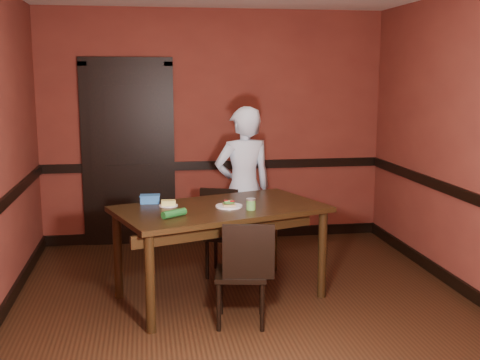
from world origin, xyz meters
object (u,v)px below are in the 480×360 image
object	(u,v)px
cheese_saucer	(168,204)
food_tub	(150,199)
sauce_jar	(251,204)
sandwich_plate	(229,205)
person	(243,189)
dining_table	(220,252)
chair_far	(228,234)
chair_near	(241,272)

from	to	relation	value
cheese_saucer	food_tub	bearing A→B (deg)	135.98
sauce_jar	food_tub	world-z (taller)	sauce_jar
sandwich_plate	sauce_jar	xyz separation A→B (m)	(0.17, -0.14, 0.03)
person	sauce_jar	size ratio (longest dim) A/B	16.95
sauce_jar	food_tub	xyz separation A→B (m)	(-0.84, 0.41, -0.01)
dining_table	food_tub	xyz separation A→B (m)	(-0.60, 0.25, 0.45)
chair_far	sauce_jar	bearing A→B (deg)	-61.64
cheese_saucer	sandwich_plate	bearing A→B (deg)	-13.36
sauce_jar	cheese_saucer	size ratio (longest dim) A/B	0.59
dining_table	sandwich_plate	bearing A→B (deg)	-37.83
person	food_tub	size ratio (longest dim) A/B	9.00
chair_far	chair_near	xyz separation A→B (m)	(-0.06, -1.17, 0.00)
dining_table	chair_far	xyz separation A→B (m)	(0.15, 0.59, 0.01)
chair_near	food_tub	size ratio (longest dim) A/B	4.62
sandwich_plate	cheese_saucer	world-z (taller)	sandwich_plate
chair_far	chair_near	bearing A→B (deg)	-71.60
chair_far	sandwich_plate	size ratio (longest dim) A/B	3.63
dining_table	cheese_saucer	distance (m)	0.63
person	food_tub	xyz separation A→B (m)	(-0.93, -0.54, 0.04)
person	sauce_jar	bearing A→B (deg)	72.74
chair_far	sauce_jar	world-z (taller)	sauce_jar
sauce_jar	food_tub	bearing A→B (deg)	154.01
chair_far	food_tub	xyz separation A→B (m)	(-0.75, -0.35, 0.44)
chair_near	sauce_jar	bearing A→B (deg)	-100.38
chair_far	chair_near	distance (m)	1.17
chair_far	person	xyz separation A→B (m)	(0.19, 0.19, 0.40)
sauce_jar	food_tub	size ratio (longest dim) A/B	0.53
chair_far	chair_near	world-z (taller)	chair_near
person	food_tub	bearing A→B (deg)	18.45
person	sandwich_plate	bearing A→B (deg)	60.54
chair_far	person	world-z (taller)	person
dining_table	cheese_saucer	size ratio (longest dim) A/B	10.76
sandwich_plate	cheese_saucer	distance (m)	0.53
chair_near	sandwich_plate	xyz separation A→B (m)	(-0.02, 0.55, 0.42)
sauce_jar	cheese_saucer	distance (m)	0.73
dining_table	chair_near	world-z (taller)	chair_near
dining_table	person	size ratio (longest dim) A/B	1.07
food_tub	chair_near	bearing A→B (deg)	-46.61
chair_near	cheese_saucer	world-z (taller)	cheese_saucer
chair_near	sauce_jar	distance (m)	0.63
sandwich_plate	dining_table	bearing A→B (deg)	161.23
chair_far	person	bearing A→B (deg)	67.35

